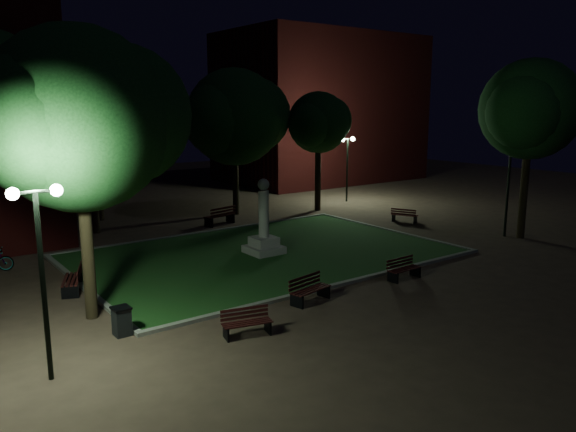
# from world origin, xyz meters

# --- Properties ---
(ground) EXTENTS (80.00, 80.00, 0.00)m
(ground) POSITION_xyz_m (0.00, 0.00, 0.00)
(ground) COLOR #4C372B
(lawn) EXTENTS (15.00, 10.00, 0.08)m
(lawn) POSITION_xyz_m (0.00, 2.00, 0.04)
(lawn) COLOR #204A1B
(lawn) RESTS_ON ground
(lawn_kerb) EXTENTS (15.40, 10.40, 0.12)m
(lawn_kerb) POSITION_xyz_m (0.00, 2.00, 0.06)
(lawn_kerb) COLOR slate
(lawn_kerb) RESTS_ON ground
(monument) EXTENTS (1.40, 1.40, 3.20)m
(monument) POSITION_xyz_m (0.00, 2.00, 0.96)
(monument) COLOR gray
(monument) RESTS_ON lawn
(building_far) EXTENTS (16.00, 10.00, 12.00)m
(building_far) POSITION_xyz_m (18.00, 20.00, 6.00)
(building_far) COLOR #480F0E
(building_far) RESTS_ON ground
(tree_west) EXTENTS (6.45, 5.26, 8.52)m
(tree_west) POSITION_xyz_m (-8.10, -0.94, 5.89)
(tree_west) COLOR black
(tree_west) RESTS_ON ground
(tree_north_wl) EXTENTS (5.86, 4.79, 8.46)m
(tree_north_wl) POSITION_xyz_m (-4.28, 10.48, 6.07)
(tree_north_wl) COLOR black
(tree_north_wl) RESTS_ON ground
(tree_north_er) EXTENTS (6.76, 5.51, 8.38)m
(tree_north_er) POSITION_xyz_m (3.90, 10.50, 5.62)
(tree_north_er) COLOR black
(tree_north_er) RESTS_ON ground
(tree_ne) EXTENTS (4.45, 3.64, 7.10)m
(tree_ne) POSITION_xyz_m (8.53, 8.68, 5.27)
(tree_ne) COLOR black
(tree_ne) RESTS_ON ground
(tree_east) EXTENTS (5.70, 4.65, 8.42)m
(tree_east) POSITION_xyz_m (11.82, -2.75, 6.09)
(tree_east) COLOR black
(tree_east) RESTS_ON ground
(tree_far_north) EXTENTS (5.65, 4.61, 8.08)m
(tree_far_north) POSITION_xyz_m (-3.06, 13.56, 5.77)
(tree_far_north) COLOR black
(tree_far_north) RESTS_ON ground
(lamppost_sw) EXTENTS (1.18, 0.28, 4.56)m
(lamppost_sw) POSITION_xyz_m (-10.22, -4.26, 3.18)
(lamppost_sw) COLOR black
(lamppost_sw) RESTS_ON ground
(lamppost_se) EXTENTS (1.18, 0.28, 4.66)m
(lamppost_se) POSITION_xyz_m (11.37, -2.11, 3.24)
(lamppost_se) COLOR black
(lamppost_se) RESTS_ON ground
(lamppost_ne) EXTENTS (1.18, 0.28, 4.25)m
(lamppost_ne) POSITION_xyz_m (12.05, 10.04, 2.99)
(lamppost_ne) COLOR black
(lamppost_ne) RESTS_ON ground
(bench_near_left) EXTENTS (1.61, 0.82, 0.84)m
(bench_near_left) POSITION_xyz_m (-2.09, -3.72, 0.40)
(bench_near_left) COLOR black
(bench_near_left) RESTS_ON ground
(bench_near_right) EXTENTS (1.43, 0.54, 0.78)m
(bench_near_right) POSITION_xyz_m (2.21, -3.87, 0.37)
(bench_near_right) COLOR black
(bench_near_right) RESTS_ON ground
(bench_west_near) EXTENTS (1.46, 0.80, 0.76)m
(bench_west_near) POSITION_xyz_m (-5.19, -4.83, 0.36)
(bench_west_near) COLOR black
(bench_west_near) RESTS_ON ground
(bench_left_side) EXTENTS (1.10, 1.70, 0.88)m
(bench_left_side) POSITION_xyz_m (-7.95, 1.82, 0.42)
(bench_left_side) COLOR black
(bench_left_side) RESTS_ON ground
(bench_right_side) EXTENTS (1.02, 1.46, 0.76)m
(bench_right_side) POSITION_xyz_m (9.98, 3.11, 0.36)
(bench_right_side) COLOR black
(bench_right_side) RESTS_ON ground
(bench_far_side) EXTENTS (1.89, 1.03, 0.99)m
(bench_far_side) POSITION_xyz_m (1.55, 8.44, 0.46)
(bench_far_side) COLOR black
(bench_far_side) RESTS_ON ground
(trash_bin) EXTENTS (0.49, 0.49, 0.82)m
(trash_bin) POSITION_xyz_m (-7.96, -2.77, 0.42)
(trash_bin) COLOR black
(trash_bin) RESTS_ON ground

